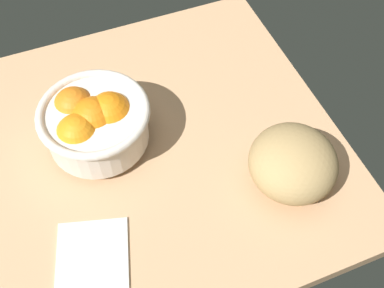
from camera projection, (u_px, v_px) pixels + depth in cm
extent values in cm
cube|color=tan|center=(156.00, 149.00, 90.39)|extent=(67.52, 67.29, 3.00)
cylinder|color=silver|center=(100.00, 140.00, 88.84)|extent=(9.67, 9.67, 1.54)
cylinder|color=silver|center=(96.00, 125.00, 85.24)|extent=(18.31, 18.31, 7.25)
torus|color=silver|center=(93.00, 113.00, 82.27)|extent=(19.91, 19.91, 1.60)
sphere|color=orange|center=(78.00, 135.00, 81.89)|extent=(7.66, 7.66, 7.66)
sphere|color=orange|center=(110.00, 114.00, 84.41)|extent=(8.15, 8.15, 8.15)
sphere|color=orange|center=(75.00, 107.00, 85.47)|extent=(7.53, 7.53, 7.53)
sphere|color=orange|center=(95.00, 119.00, 83.77)|extent=(8.17, 8.17, 8.17)
ellipsoid|color=tan|center=(293.00, 163.00, 80.73)|extent=(19.22, 18.92, 10.18)
cube|color=silver|center=(92.00, 266.00, 75.19)|extent=(18.36, 15.36, 0.84)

